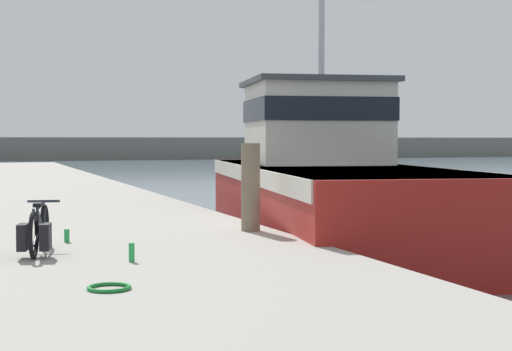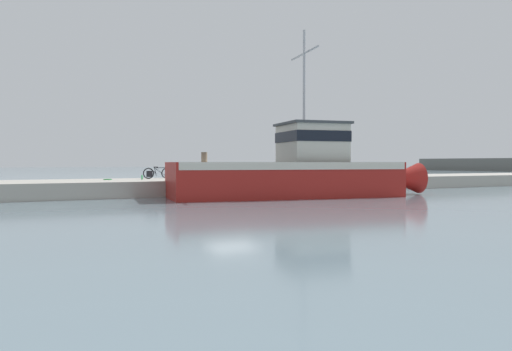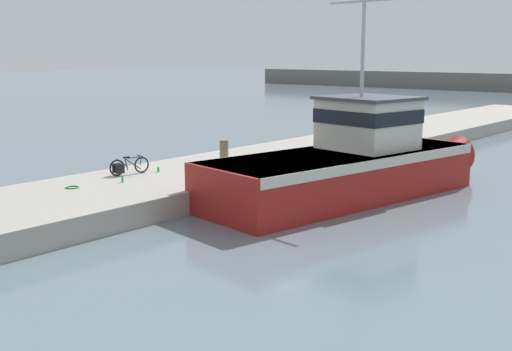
{
  "view_description": "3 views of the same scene",
  "coord_description": "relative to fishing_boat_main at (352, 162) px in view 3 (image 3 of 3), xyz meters",
  "views": [
    {
      "loc": [
        -6.06,
        -13.05,
        2.32
      ],
      "look_at": [
        -1.12,
        0.84,
        1.63
      ],
      "focal_mm": 55.0,
      "sensor_mm": 36.0,
      "label": 1
    },
    {
      "loc": [
        22.43,
        -10.13,
        1.73
      ],
      "look_at": [
        -0.08,
        1.35,
        1.05
      ],
      "focal_mm": 35.0,
      "sensor_mm": 36.0,
      "label": 2
    },
    {
      "loc": [
        13.66,
        -17.4,
        5.3
      ],
      "look_at": [
        -1.27,
        0.38,
        0.85
      ],
      "focal_mm": 45.0,
      "sensor_mm": 36.0,
      "label": 3
    }
  ],
  "objects": [
    {
      "name": "water_bottle_by_bike",
      "position": [
        -5.55,
        -6.32,
        -0.4
      ],
      "size": [
        0.07,
        0.07,
        0.24
      ],
      "primitive_type": "cylinder",
      "color": "green",
      "rests_on": "dock_pier"
    },
    {
      "name": "fishing_boat_main",
      "position": [
        0.0,
        0.0,
        0.0
      ],
      "size": [
        5.54,
        13.62,
        8.28
      ],
      "rotation": [
        0.0,
        0.0,
        -0.17
      ],
      "color": "maroon",
      "rests_on": "ground_plane"
    },
    {
      "name": "water_bottle_on_curb",
      "position": [
        -6.11,
        -4.15,
        -0.43
      ],
      "size": [
        0.08,
        0.08,
        0.19
      ],
      "primitive_type": "cylinder",
      "color": "green",
      "rests_on": "dock_pier"
    },
    {
      "name": "ground_plane",
      "position": [
        -1.28,
        -2.92,
        -1.31
      ],
      "size": [
        320.0,
        320.0,
        0.0
      ],
      "primitive_type": "plane",
      "color": "slate"
    },
    {
      "name": "mooring_post",
      "position": [
        -3.07,
        -3.7,
        0.21
      ],
      "size": [
        0.31,
        0.31,
        1.46
      ],
      "primitive_type": "cylinder",
      "color": "#756651",
      "rests_on": "dock_pier"
    },
    {
      "name": "bicycle_touring",
      "position": [
        -6.61,
        -5.33,
        -0.21
      ],
      "size": [
        0.64,
        1.61,
        0.68
      ],
      "rotation": [
        0.0,
        0.0,
        -0.21
      ],
      "color": "black",
      "rests_on": "dock_pier"
    },
    {
      "name": "dock_pier",
      "position": [
        -5.37,
        -2.92,
        -0.92
      ],
      "size": [
        5.53,
        80.0,
        0.79
      ],
      "primitive_type": "cube",
      "color": "#A39E93",
      "rests_on": "ground_plane"
    },
    {
      "name": "hose_coil",
      "position": [
        -6.1,
        -8.03,
        -0.5
      ],
      "size": [
        0.45,
        0.45,
        0.04
      ],
      "primitive_type": "torus",
      "color": "#197A2D",
      "rests_on": "dock_pier"
    }
  ]
}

